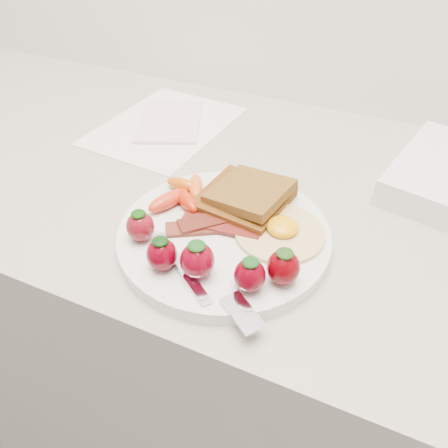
% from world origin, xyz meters
% --- Properties ---
extents(counter, '(2.00, 0.60, 0.90)m').
position_xyz_m(counter, '(0.00, 1.70, 0.45)').
color(counter, gray).
rests_on(counter, ground).
extents(plate, '(0.27, 0.27, 0.02)m').
position_xyz_m(plate, '(0.01, 1.56, 0.91)').
color(plate, silver).
rests_on(plate, counter).
extents(toast_lower, '(0.12, 0.12, 0.01)m').
position_xyz_m(toast_lower, '(0.01, 1.62, 0.93)').
color(toast_lower, '#4E1F0E').
rests_on(toast_lower, plate).
extents(toast_upper, '(0.11, 0.11, 0.02)m').
position_xyz_m(toast_upper, '(0.02, 1.62, 0.94)').
color(toast_upper, '#452910').
rests_on(toast_upper, toast_lower).
extents(fried_egg, '(0.14, 0.14, 0.02)m').
position_xyz_m(fried_egg, '(0.08, 1.58, 0.92)').
color(fried_egg, beige).
rests_on(fried_egg, plate).
extents(bacon_strips, '(0.12, 0.10, 0.01)m').
position_xyz_m(bacon_strips, '(-0.00, 1.56, 0.92)').
color(bacon_strips, '#3A090D').
rests_on(bacon_strips, plate).
extents(baby_carrots, '(0.08, 0.11, 0.02)m').
position_xyz_m(baby_carrots, '(-0.07, 1.60, 0.93)').
color(baby_carrots, '#BA510B').
rests_on(baby_carrots, plate).
extents(strawberries, '(0.22, 0.07, 0.05)m').
position_xyz_m(strawberries, '(0.02, 1.49, 0.94)').
color(strawberries, maroon).
rests_on(strawberries, plate).
extents(fork, '(0.17, 0.10, 0.00)m').
position_xyz_m(fork, '(0.03, 1.47, 0.92)').
color(fork, silver).
rests_on(fork, plate).
extents(paper_sheet, '(0.23, 0.29, 0.00)m').
position_xyz_m(paper_sheet, '(-0.22, 1.80, 0.90)').
color(paper_sheet, white).
rests_on(paper_sheet, counter).
extents(notepad, '(0.17, 0.19, 0.01)m').
position_xyz_m(notepad, '(-0.22, 1.82, 0.91)').
color(notepad, silver).
rests_on(notepad, paper_sheet).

